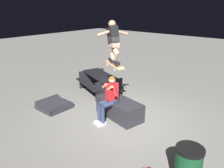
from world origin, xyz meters
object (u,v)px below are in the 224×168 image
(person_sitting_on_ledge, at_px, (109,97))
(skater_airborne, at_px, (113,40))
(kicker_ramp, at_px, (54,106))
(trash_bin, at_px, (188,167))
(ledge_box_main, at_px, (119,108))
(picnic_table_back, at_px, (100,80))
(skateboard, at_px, (114,65))

(person_sitting_on_ledge, bearing_deg, skater_airborne, -117.15)
(kicker_ramp, xyz_separation_m, trash_bin, (-4.79, 0.43, 0.36))
(person_sitting_on_ledge, height_order, skater_airborne, skater_airborne)
(ledge_box_main, distance_m, person_sitting_on_ledge, 0.66)
(kicker_ramp, xyz_separation_m, picnic_table_back, (-0.17, -2.07, 0.44))
(kicker_ramp, relative_size, picnic_table_back, 0.47)
(person_sitting_on_ledge, relative_size, picnic_table_back, 0.67)
(skateboard, height_order, skater_airborne, skater_airborne)
(trash_bin, bearing_deg, skateboard, -21.27)
(kicker_ramp, bearing_deg, ledge_box_main, -155.51)
(skateboard, distance_m, kicker_ramp, 2.75)
(ledge_box_main, distance_m, skateboard, 1.48)
(person_sitting_on_ledge, distance_m, picnic_table_back, 2.40)
(skateboard, height_order, trash_bin, skateboard)
(ledge_box_main, relative_size, picnic_table_back, 0.73)
(skater_airborne, bearing_deg, picnic_table_back, -37.07)
(ledge_box_main, bearing_deg, trash_bin, 153.44)
(trash_bin, bearing_deg, kicker_ramp, -5.14)
(ledge_box_main, height_order, trash_bin, trash_bin)
(skater_airborne, relative_size, kicker_ramp, 1.16)
(skateboard, relative_size, skater_airborne, 0.89)
(person_sitting_on_ledge, relative_size, skater_airborne, 1.23)
(ledge_box_main, height_order, skater_airborne, skater_airborne)
(ledge_box_main, distance_m, picnic_table_back, 2.21)
(ledge_box_main, height_order, person_sitting_on_ledge, person_sitting_on_ledge)
(ledge_box_main, distance_m, kicker_ramp, 2.27)
(kicker_ramp, height_order, picnic_table_back, picnic_table_back)
(kicker_ramp, bearing_deg, skater_airborne, -162.52)
(person_sitting_on_ledge, height_order, trash_bin, person_sitting_on_ledge)
(person_sitting_on_ledge, height_order, kicker_ramp, person_sitting_on_ledge)
(skater_airborne, distance_m, picnic_table_back, 3.03)
(person_sitting_on_ledge, bearing_deg, kicker_ramp, 14.85)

